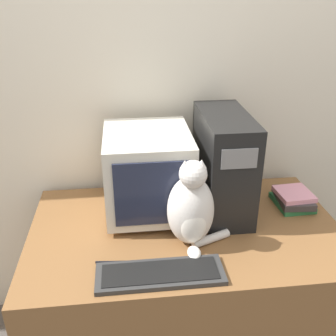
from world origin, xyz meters
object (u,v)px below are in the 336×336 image
object	(u,v)px
crt_monitor	(148,172)
pen	(113,262)
computer_tower	(223,164)
cat	(191,209)
keyboard	(160,274)
book_stack	(293,198)

from	to	relation	value
crt_monitor	pen	bearing A→B (deg)	-114.32
computer_tower	cat	world-z (taller)	computer_tower
crt_monitor	keyboard	distance (m)	0.48
cat	pen	xyz separation A→B (m)	(-0.31, -0.09, -0.15)
keyboard	pen	distance (m)	0.19
computer_tower	pen	size ratio (longest dim) A/B	3.42
crt_monitor	computer_tower	size ratio (longest dim) A/B	0.94
computer_tower	book_stack	world-z (taller)	computer_tower
computer_tower	book_stack	xyz separation A→B (m)	(0.34, -0.02, -0.19)
cat	keyboard	bearing A→B (deg)	-126.32
pen	cat	bearing A→B (deg)	16.95
crt_monitor	keyboard	size ratio (longest dim) A/B	0.92
book_stack	cat	bearing A→B (deg)	-156.50
book_stack	pen	bearing A→B (deg)	-158.87
book_stack	computer_tower	bearing A→B (deg)	176.69
cat	book_stack	xyz separation A→B (m)	(0.52, 0.23, -0.12)
book_stack	pen	xyz separation A→B (m)	(-0.83, -0.32, -0.03)
computer_tower	keyboard	distance (m)	0.58
computer_tower	pen	world-z (taller)	computer_tower
computer_tower	cat	bearing A→B (deg)	-126.51
keyboard	book_stack	distance (m)	0.78
keyboard	book_stack	bearing A→B (deg)	31.92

